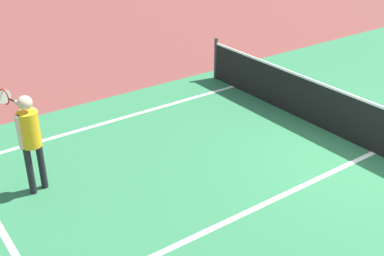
# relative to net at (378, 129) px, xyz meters

# --- Properties ---
(ground_plane) EXTENTS (60.00, 60.00, 0.00)m
(ground_plane) POSITION_rel_net_xyz_m (0.00, 0.00, -0.49)
(ground_plane) COLOR brown
(court_surface_inbounds) EXTENTS (10.62, 24.40, 0.00)m
(court_surface_inbounds) POSITION_rel_net_xyz_m (0.00, 0.00, -0.49)
(court_surface_inbounds) COLOR #2D7247
(court_surface_inbounds) RESTS_ON ground_plane
(line_center_service) EXTENTS (0.10, 6.40, 0.01)m
(line_center_service) POSITION_rel_net_xyz_m (0.00, -3.20, -0.49)
(line_center_service) COLOR white
(line_center_service) RESTS_ON ground_plane
(net) EXTENTS (9.76, 0.09, 1.07)m
(net) POSITION_rel_net_xyz_m (0.00, 0.00, 0.00)
(net) COLOR #33383D
(net) RESTS_ON ground_plane
(player_near) EXTENTS (1.23, 0.41, 1.69)m
(player_near) POSITION_rel_net_xyz_m (-2.51, -5.57, 0.56)
(player_near) COLOR black
(player_near) RESTS_ON ground_plane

